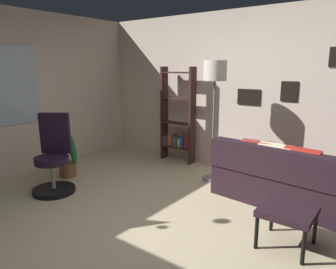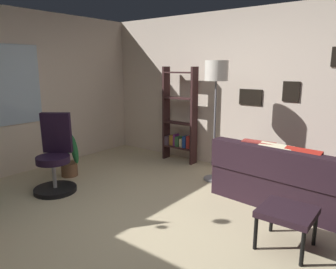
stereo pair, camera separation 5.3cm
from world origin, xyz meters
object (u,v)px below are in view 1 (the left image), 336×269
Objects in this scene: couch at (308,181)px; bookshelf at (178,121)px; floor_lamp at (215,81)px; footstool at (288,213)px; potted_plant at (67,162)px; office_chair at (54,162)px.

couch is 2.41m from bookshelf.
bookshelf reaches higher than couch.
couch is at bearing -89.27° from floor_lamp.
floor_lamp is (1.16, 1.44, 1.13)m from footstool.
couch reaches higher than potted_plant.
couch is 4.33× the size of footstool.
bookshelf reaches higher than office_chair.
office_chair is 0.61× the size of floor_lamp.
couch is 1.18× the size of floor_lamp.
footstool is 3.28m from potted_plant.
footstool is 0.72× the size of potted_plant.
floor_lamp is 2.63× the size of potted_plant.
couch is at bearing -59.18° from office_chair.
potted_plant is at bearing 153.39° from bookshelf.
footstool is 0.27× the size of floor_lamp.
couch is 3.42m from potted_plant.
floor_lamp is at bearing -41.74° from office_chair.
floor_lamp reaches higher than footstool.
bookshelf is (2.16, -0.51, 0.32)m from office_chair.
office_chair is 1.59× the size of potted_plant.
bookshelf is at bearing 78.65° from couch.
office_chair is 2.24m from bookshelf.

